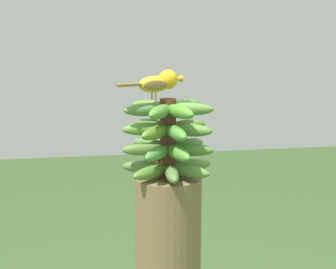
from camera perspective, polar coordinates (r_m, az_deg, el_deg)
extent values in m
cylinder|color=#4C2D1E|center=(1.69, 0.00, -0.42)|extent=(0.05, 0.05, 0.26)
ellipsoid|color=#587B3C|center=(1.73, -2.42, -3.51)|extent=(0.08, 0.16, 0.04)
ellipsoid|color=#588733|center=(1.67, -1.76, -4.07)|extent=(0.13, 0.15, 0.04)
ellipsoid|color=#587C3C|center=(1.65, 0.31, -4.27)|extent=(0.16, 0.05, 0.04)
ellipsoid|color=#53873A|center=(1.68, 2.12, -3.94)|extent=(0.13, 0.14, 0.04)
ellipsoid|color=#568632|center=(1.74, 2.26, -3.36)|extent=(0.07, 0.16, 0.04)
ellipsoid|color=#4C7D32|center=(1.78, 0.75, -2.98)|extent=(0.16, 0.11, 0.04)
ellipsoid|color=#4F823A|center=(1.78, -1.27, -3.04)|extent=(0.16, 0.10, 0.04)
ellipsoid|color=#4C873C|center=(1.64, -1.10, -2.01)|extent=(0.15, 0.12, 0.04)
ellipsoid|color=#518E34|center=(1.64, 1.05, -2.02)|extent=(0.16, 0.08, 0.04)
ellipsoid|color=#4F8333|center=(1.69, 2.34, -1.62)|extent=(0.10, 0.16, 0.04)
ellipsoid|color=#4A8338|center=(1.74, 1.83, -1.14)|extent=(0.11, 0.16, 0.04)
ellipsoid|color=#4C8536|center=(1.77, 0.02, -0.94)|extent=(0.16, 0.07, 0.04)
ellipsoid|color=#56823A|center=(1.74, -1.80, -1.14)|extent=(0.14, 0.13, 0.04)
ellipsoid|color=#5C7D37|center=(1.69, -2.35, -1.61)|extent=(0.05, 0.16, 0.04)
ellipsoid|color=#4F8E37|center=(1.62, 0.84, 0.19)|extent=(0.16, 0.07, 0.04)
ellipsoid|color=#598839|center=(1.67, 2.24, 0.50)|extent=(0.11, 0.16, 0.04)
ellipsoid|color=olive|center=(1.72, 1.91, 0.90)|extent=(0.10, 0.16, 0.04)
ellipsoid|color=#508A35|center=(1.75, 0.21, 1.10)|extent=(0.16, 0.08, 0.04)
ellipsoid|color=#4E7C2F|center=(1.73, -1.63, 0.97)|extent=(0.15, 0.13, 0.04)
ellipsoid|color=#558B30|center=(1.68, -2.32, 0.59)|extent=(0.05, 0.16, 0.04)
ellipsoid|color=#5A8229|center=(1.63, -1.25, 0.23)|extent=(0.15, 0.13, 0.04)
ellipsoid|color=#4F7D3C|center=(1.66, -2.19, 2.70)|extent=(0.06, 0.16, 0.04)
ellipsoid|color=#4D852E|center=(1.61, -0.84, 2.46)|extent=(0.16, 0.11, 0.04)
ellipsoid|color=#4D8A2B|center=(1.62, 1.20, 2.49)|extent=(0.16, 0.10, 0.04)
ellipsoid|color=#548536|center=(1.67, 2.26, 2.76)|extent=(0.08, 0.16, 0.04)
ellipsoid|color=#4D8632|center=(1.72, 1.61, 3.07)|extent=(0.12, 0.15, 0.04)
ellipsoid|color=#518631|center=(1.74, -0.19, 3.18)|extent=(0.16, 0.05, 0.04)
ellipsoid|color=#567E2E|center=(1.71, -1.85, 3.02)|extent=(0.14, 0.14, 0.04)
cone|color=brown|center=(1.71, -1.34, -1.98)|extent=(0.04, 0.04, 0.06)
cylinder|color=#C68933|center=(1.63, -1.33, 4.08)|extent=(0.00, 0.01, 0.02)
cylinder|color=#C68933|center=(1.66, -1.74, 4.21)|extent=(0.01, 0.01, 0.02)
ellipsoid|color=gold|center=(1.64, -1.55, 5.43)|extent=(0.08, 0.11, 0.05)
ellipsoid|color=brown|center=(1.62, -1.36, 5.33)|extent=(0.03, 0.08, 0.03)
ellipsoid|color=brown|center=(1.66, -2.05, 5.51)|extent=(0.03, 0.08, 0.03)
cube|color=brown|center=(1.61, -4.28, 5.36)|extent=(0.05, 0.08, 0.01)
sphere|color=gold|center=(1.66, -0.11, 5.96)|extent=(0.06, 0.06, 0.06)
sphere|color=black|center=(1.68, -0.22, 6.20)|extent=(0.01, 0.01, 0.01)
cone|color=orange|center=(1.68, 1.04, 6.02)|extent=(0.03, 0.03, 0.02)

